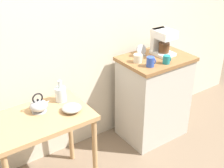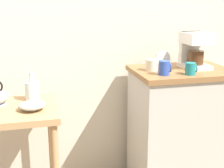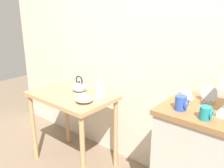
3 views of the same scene
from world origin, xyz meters
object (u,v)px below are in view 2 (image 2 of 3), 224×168
coffee_maker (194,49)px  mug_dark_teal (191,69)px  table_clock (163,60)px  glass_carafe_vase (32,90)px  mug_small_cream (152,65)px  bowl_stoneware (32,105)px  mug_blue (164,68)px

coffee_maker → mug_dark_teal: (-0.13, -0.21, -0.10)m
coffee_maker → table_clock: 0.24m
glass_carafe_vase → mug_small_cream: (0.83, -0.02, 0.14)m
table_clock → mug_small_cream: bearing=-141.1°
bowl_stoneware → glass_carafe_vase: (0.01, 0.20, 0.04)m
bowl_stoneware → mug_blue: bearing=2.2°
bowl_stoneware → table_clock: table_clock is taller
bowl_stoneware → mug_blue: 0.88m
glass_carafe_vase → coffee_maker: (1.16, 0.01, 0.24)m
coffee_maker → table_clock: coffee_maker is taller
mug_blue → mug_small_cream: (-0.03, 0.15, -0.01)m
coffee_maker → mug_dark_teal: 0.26m
glass_carafe_vase → table_clock: bearing=5.0°
mug_blue → mug_dark_teal: size_ratio=1.17×
glass_carafe_vase → mug_blue: 0.89m
mug_small_cream → coffee_maker: bearing=4.2°
glass_carafe_vase → mug_small_cream: bearing=-1.3°
coffee_maker → mug_dark_teal: bearing=-121.7°
glass_carafe_vase → table_clock: 0.97m
mug_dark_teal → table_clock: size_ratio=0.66×
table_clock → mug_blue: bearing=-110.4°
glass_carafe_vase → mug_dark_teal: bearing=-11.0°
bowl_stoneware → glass_carafe_vase: glass_carafe_vase is taller
table_clock → glass_carafe_vase: bearing=-175.0°
glass_carafe_vase → coffee_maker: 1.18m
mug_blue → table_clock: (0.09, 0.25, 0.01)m
coffee_maker → mug_small_cream: coffee_maker is taller
bowl_stoneware → mug_blue: (0.86, 0.03, 0.18)m
coffee_maker → mug_blue: 0.36m
table_clock → mug_dark_teal: bearing=-74.1°
bowl_stoneware → mug_blue: size_ratio=1.70×
mug_dark_teal → coffee_maker: bearing=58.3°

